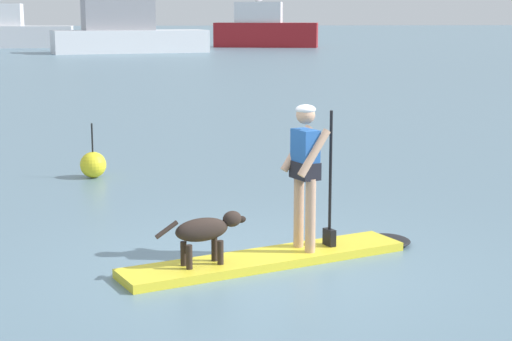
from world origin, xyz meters
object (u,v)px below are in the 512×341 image
Objects in this scene: person_paddler at (306,166)px; paddleboard at (283,257)px; moored_boat_outer at (264,30)px; moored_boat_far_starboard at (126,32)px; marker_buoy at (93,165)px; dog at (206,231)px.

paddleboard is at bearing -158.14° from person_paddler.
person_paddler is at bearing 21.86° from paddleboard.
person_paddler is 63.55m from moored_boat_outer.
moored_boat_far_starboard reaches higher than marker_buoy.
marker_buoy reaches higher than paddleboard.
person_paddler is at bearing 21.86° from dog.
moored_boat_far_starboard is 48.57m from marker_buoy.
marker_buoy is at bearing 106.23° from dog.
moored_boat_far_starboard reaches higher than person_paddler.
dog is 64.17m from moored_boat_outer.
marker_buoy reaches higher than dog.
marker_buoy is at bearing -88.47° from moored_boat_far_starboard.
marker_buoy is (-10.08, -57.89, -1.25)m from moored_boat_outer.
moored_boat_outer reaches higher than person_paddler.
paddleboard is 3.86× the size of marker_buoy.
dog is (-0.91, -0.36, 0.43)m from paddleboard.
paddleboard is 3.57× the size of dog.
moored_boat_far_starboard is (-3.87, 53.89, 1.46)m from paddleboard.
dog is 5.96m from marker_buoy.
person_paddler is 53.94m from moored_boat_far_starboard.
marker_buoy is at bearing 118.54° from person_paddler.
moored_boat_outer is (11.37, 9.35, -0.03)m from moored_boat_far_starboard.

